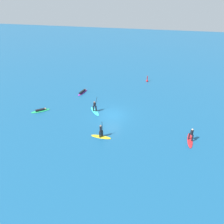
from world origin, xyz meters
TOP-DOWN VIEW (x-y plane):
  - ground_plane at (0.00, 0.00)m, footprint 120.00×120.00m
  - surfer_on_yellow_board at (-0.41, -5.29)m, footprint 2.62×0.86m
  - surfer_on_green_board at (-10.63, -0.89)m, footprint 2.68×2.19m
  - surfer_on_purple_board at (-6.25, 5.97)m, footprint 1.28×2.63m
  - surfer_on_red_board at (10.44, -3.98)m, footprint 0.90×3.09m
  - surfer_on_teal_board at (-2.66, 0.45)m, footprint 2.16×2.59m
  - marker_buoy at (4.41, 12.80)m, footprint 0.41×0.41m

SIDE VIEW (x-z plane):
  - ground_plane at x=0.00m, z-range 0.00..0.00m
  - surfer_on_green_board at x=-10.63m, z-range -0.07..0.34m
  - surfer_on_purple_board at x=-6.25m, z-range -0.04..0.40m
  - marker_buoy at x=4.41m, z-range -0.38..0.81m
  - surfer_on_red_board at x=10.44m, z-range -0.46..1.32m
  - surfer_on_teal_board at x=-2.66m, z-range -0.71..1.59m
  - surfer_on_yellow_board at x=-0.41m, z-range -0.67..1.68m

